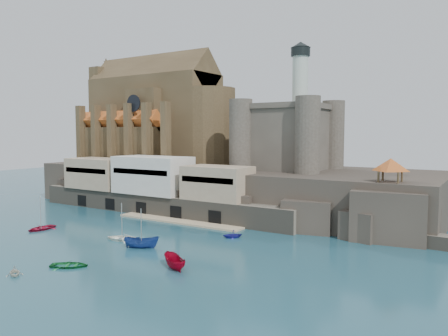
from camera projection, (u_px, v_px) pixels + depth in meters
The scene contains 14 objects.
ground at pixel (106, 238), 76.58m from camera, with size 300.00×300.00×0.00m, color #194555.
promontory at pixel (225, 187), 109.33m from camera, with size 100.00×36.00×10.00m.
quay at pixel (151, 186), 100.94m from camera, with size 70.00×12.00×13.05m.
church at pixel (158, 120), 122.91m from camera, with size 47.00×25.93×30.51m.
castle_keep at pixel (288, 133), 100.94m from camera, with size 21.20×21.20×29.30m.
rock_outcrop at pixel (389, 217), 75.35m from camera, with size 14.50×10.50×8.70m.
pavilion at pixel (391, 166), 74.79m from camera, with size 6.40×6.40×5.40m.
boat_0 at pixel (41, 230), 83.34m from camera, with size 4.13×1.20×5.78m, color #AC102F.
boat_1 at pixel (15, 275), 56.59m from camera, with size 2.53×1.54×2.93m, color silver.
boat_2 at pixel (142, 248), 70.14m from camera, with size 2.18×2.24×5.79m, color navy.
boat_3 at pixel (70, 267), 60.17m from camera, with size 3.77×1.09×5.27m, color #197C36.
boat_5 at pixel (174, 268), 59.64m from camera, with size 2.07×2.12×5.50m, color #9A031B.
boat_6 at pixel (122, 240), 75.36m from camera, with size 4.25×1.23×5.95m, color white.
boat_7 at pixel (232, 238), 76.84m from camera, with size 2.92×1.78×3.39m, color #232398.
Camera 1 is at (58.17, -52.21, 18.42)m, focal length 35.00 mm.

